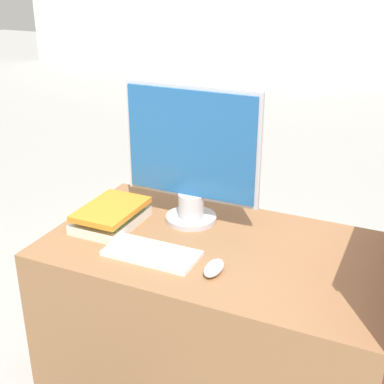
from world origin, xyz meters
name	(u,v)px	position (x,y,z in m)	size (l,w,h in m)	color
desk	(216,335)	(0.00, 0.34, 0.38)	(1.17, 0.68, 0.75)	#8C603D
monitor	(191,156)	(-0.16, 0.48, 1.01)	(0.51, 0.19, 0.51)	#B7B7BC
keyboard	(152,253)	(-0.17, 0.19, 0.76)	(0.31, 0.15, 0.02)	white
mouse	(214,268)	(0.05, 0.17, 0.77)	(0.05, 0.10, 0.03)	white
book_stack	(111,215)	(-0.41, 0.32, 0.79)	(0.20, 0.28, 0.08)	silver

